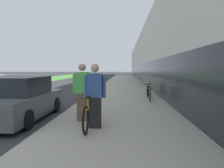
# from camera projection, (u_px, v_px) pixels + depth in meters

# --- Properties ---
(sidewalk_slab) EXTENTS (4.31, 70.00, 0.12)m
(sidewalk_slab) POSITION_uv_depth(u_px,v_px,m) (123.00, 84.00, 24.78)
(sidewalk_slab) COLOR #A39E8E
(sidewalk_slab) RESTS_ON ground
(storefront_facade) EXTENTS (10.01, 70.00, 6.46)m
(storefront_facade) POSITION_uv_depth(u_px,v_px,m) (173.00, 59.00, 32.09)
(storefront_facade) COLOR silver
(storefront_facade) RESTS_ON ground
(lawn_strip) EXTENTS (5.91, 70.00, 0.03)m
(lawn_strip) POSITION_uv_depth(u_px,v_px,m) (28.00, 82.00, 29.55)
(lawn_strip) COLOR #478438
(lawn_strip) RESTS_ON ground
(tandem_bicycle) EXTENTS (0.52, 2.86, 0.93)m
(tandem_bicycle) POSITION_uv_depth(u_px,v_px,m) (92.00, 111.00, 6.53)
(tandem_bicycle) COLOR black
(tandem_bicycle) RESTS_ON sidewalk_slab
(person_rider) EXTENTS (0.61, 0.24, 1.80)m
(person_rider) POSITION_uv_depth(u_px,v_px,m) (95.00, 96.00, 6.12)
(person_rider) COLOR black
(person_rider) RESTS_ON sidewalk_slab
(person_bystander) EXTENTS (0.62, 0.24, 1.83)m
(person_bystander) POSITION_uv_depth(u_px,v_px,m) (82.00, 92.00, 6.99)
(person_bystander) COLOR brown
(person_bystander) RESTS_ON sidewalk_slab
(bike_rack_hoop) EXTENTS (0.05, 0.60, 0.84)m
(bike_rack_hoop) POSITION_uv_depth(u_px,v_px,m) (150.00, 92.00, 10.80)
(bike_rack_hoop) COLOR #4C4C51
(bike_rack_hoop) RESTS_ON sidewalk_slab
(cruiser_bike_nearest) EXTENTS (0.52, 1.79, 0.89)m
(cruiser_bike_nearest) POSITION_uv_depth(u_px,v_px,m) (149.00, 92.00, 12.02)
(cruiser_bike_nearest) COLOR black
(cruiser_bike_nearest) RESTS_ON sidewalk_slab
(cruiser_bike_middle) EXTENTS (0.52, 1.74, 0.86)m
(cruiser_bike_middle) POSITION_uv_depth(u_px,v_px,m) (149.00, 88.00, 14.29)
(cruiser_bike_middle) COLOR black
(cruiser_bike_middle) RESTS_ON sidewalk_slab
(parked_sedan_curbside) EXTENTS (1.98, 4.37, 1.56)m
(parked_sedan_curbside) POSITION_uv_depth(u_px,v_px,m) (19.00, 100.00, 7.66)
(parked_sedan_curbside) COLOR #4C5156
(parked_sedan_curbside) RESTS_ON ground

